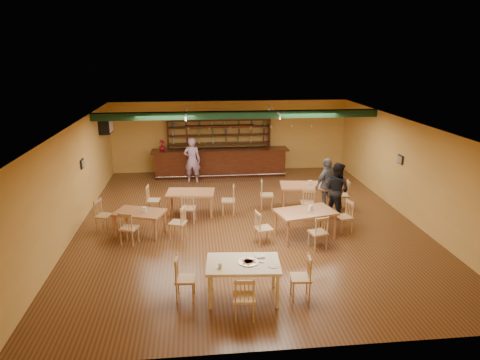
{
  "coord_description": "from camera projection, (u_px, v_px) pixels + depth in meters",
  "views": [
    {
      "loc": [
        -1.52,
        -12.34,
        5.04
      ],
      "look_at": [
        -0.15,
        0.6,
        1.15
      ],
      "focal_mm": 32.61,
      "sensor_mm": 36.0,
      "label": 1
    }
  ],
  "objects": [
    {
      "name": "track_rail_right",
      "position": [
        274.0,
        110.0,
        15.89
      ],
      "size": [
        0.05,
        2.5,
        0.05
      ],
      "primitive_type": "cube",
      "color": "white",
      "rests_on": "ceiling"
    },
    {
      "name": "dining_table_b",
      "position": [
        305.0,
        197.0,
        14.37
      ],
      "size": [
        1.71,
        1.14,
        0.8
      ],
      "primitive_type": "cube",
      "rotation": [
        0.0,
        0.0,
        -0.12
      ],
      "color": "#AD683D",
      "rests_on": "ground"
    },
    {
      "name": "pizza_server",
      "position": [
        256.0,
        260.0,
        9.09
      ],
      "size": [
        0.3,
        0.27,
        0.0
      ],
      "primitive_type": "cube",
      "rotation": [
        0.0,
        0.0,
        -0.68
      ],
      "color": "silver",
      "rests_on": "pizza_tray"
    },
    {
      "name": "ceiling_beam",
      "position": [
        238.0,
        115.0,
        15.2
      ],
      "size": [
        10.0,
        0.3,
        0.25
      ],
      "primitive_type": "cube",
      "color": "black",
      "rests_on": "ceiling"
    },
    {
      "name": "pizza_tray",
      "position": [
        248.0,
        262.0,
        9.02
      ],
      "size": [
        0.53,
        0.53,
        0.01
      ],
      "primitive_type": "cylinder",
      "rotation": [
        0.0,
        0.0,
        -0.45
      ],
      "color": "silver",
      "rests_on": "near_table"
    },
    {
      "name": "parmesan_shaker",
      "position": [
        220.0,
        265.0,
        8.79
      ],
      "size": [
        0.08,
        0.08,
        0.11
      ],
      "primitive_type": "cylinder",
      "rotation": [
        0.0,
        0.0,
        -0.08
      ],
      "color": "#EAE5C6",
      "rests_on": "near_table"
    },
    {
      "name": "floor",
      "position": [
        247.0,
        221.0,
        13.35
      ],
      "size": [
        12.0,
        12.0,
        0.0
      ],
      "primitive_type": "plane",
      "color": "#512D17",
      "rests_on": "ground"
    },
    {
      "name": "dining_table_d",
      "position": [
        305.0,
        224.0,
        12.08
      ],
      "size": [
        1.77,
        1.3,
        0.79
      ],
      "primitive_type": "cube",
      "rotation": [
        0.0,
        0.0,
        0.24
      ],
      "color": "#AD683D",
      "rests_on": "ground"
    },
    {
      "name": "near_table",
      "position": [
        243.0,
        280.0,
        9.13
      ],
      "size": [
        1.6,
        1.1,
        0.81
      ],
      "primitive_type": "cube",
      "rotation": [
        0.0,
        0.0,
        -0.08
      ],
      "color": "beige",
      "rests_on": "ground"
    },
    {
      "name": "poinsettia",
      "position": [
        162.0,
        145.0,
        17.59
      ],
      "size": [
        0.31,
        0.31,
        0.43
      ],
      "primitive_type": "imported",
      "rotation": [
        0.0,
        0.0,
        0.35
      ],
      "color": "maroon",
      "rests_on": "bar_counter"
    },
    {
      "name": "back_bar_hutch",
      "position": [
        219.0,
        146.0,
        18.49
      ],
      "size": [
        4.33,
        0.4,
        2.28
      ],
      "primitive_type": "cube",
      "color": "#39120B",
      "rests_on": "ground"
    },
    {
      "name": "track_rail_left",
      "position": [
        186.0,
        111.0,
        15.57
      ],
      "size": [
        0.05,
        2.5,
        0.05
      ],
      "primitive_type": "cube",
      "color": "white",
      "rests_on": "ceiling"
    },
    {
      "name": "side_plate",
      "position": [
        273.0,
        266.0,
        8.86
      ],
      "size": [
        0.24,
        0.24,
        0.01
      ],
      "primitive_type": "cylinder",
      "rotation": [
        0.0,
        0.0,
        -0.08
      ],
      "color": "white",
      "rests_on": "near_table"
    },
    {
      "name": "ac_unit",
      "position": [
        106.0,
        125.0,
        16.2
      ],
      "size": [
        0.34,
        0.7,
        0.48
      ],
      "primitive_type": "cube",
      "color": "white",
      "rests_on": "wall_left"
    },
    {
      "name": "napkin_stack",
      "position": [
        260.0,
        256.0,
        9.25
      ],
      "size": [
        0.22,
        0.18,
        0.03
      ],
      "primitive_type": "cube",
      "rotation": [
        0.0,
        0.0,
        0.15
      ],
      "color": "white",
      "rests_on": "near_table"
    },
    {
      "name": "picture_right",
      "position": [
        400.0,
        159.0,
        13.84
      ],
      "size": [
        0.04,
        0.34,
        0.28
      ],
      "primitive_type": "cube",
      "color": "black",
      "rests_on": "wall_right"
    },
    {
      "name": "dining_table_a",
      "position": [
        191.0,
        203.0,
        13.86
      ],
      "size": [
        1.57,
        1.04,
        0.74
      ],
      "primitive_type": "cube",
      "rotation": [
        0.0,
        0.0,
        -0.1
      ],
      "color": "#AD683D",
      "rests_on": "ground"
    },
    {
      "name": "bar_counter",
      "position": [
        220.0,
        163.0,
        18.05
      ],
      "size": [
        5.6,
        0.85,
        1.13
      ],
      "primitive_type": "cube",
      "color": "#39120B",
      "rests_on": "ground"
    },
    {
      "name": "dining_table_c",
      "position": [
        140.0,
        223.0,
        12.34
      ],
      "size": [
        1.56,
        1.23,
        0.68
      ],
      "primitive_type": "cube",
      "rotation": [
        0.0,
        0.0,
        -0.34
      ],
      "color": "#AD683D",
      "rests_on": "ground"
    },
    {
      "name": "patron_bar",
      "position": [
        192.0,
        160.0,
        17.05
      ],
      "size": [
        0.71,
        0.52,
        1.8
      ],
      "primitive_type": "imported",
      "rotation": [
        0.0,
        0.0,
        3.0
      ],
      "color": "#8E4AA2",
      "rests_on": "ground"
    },
    {
      "name": "patron_right_a",
      "position": [
        337.0,
        190.0,
        13.55
      ],
      "size": [
        1.02,
        1.07,
        1.74
      ],
      "primitive_type": "imported",
      "rotation": [
        0.0,
        0.0,
        2.16
      ],
      "color": "black",
      "rests_on": "ground"
    },
    {
      "name": "patron_right_b",
      "position": [
        327.0,
        185.0,
        13.97
      ],
      "size": [
        1.1,
        0.91,
        1.76
      ],
      "primitive_type": "imported",
      "rotation": [
        0.0,
        0.0,
        3.7
      ],
      "color": "slate",
      "rests_on": "ground"
    },
    {
      "name": "picture_left",
      "position": [
        82.0,
        164.0,
        13.32
      ],
      "size": [
        0.04,
        0.34,
        0.28
      ],
      "primitive_type": "cube",
      "color": "black",
      "rests_on": "wall_left"
    }
  ]
}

